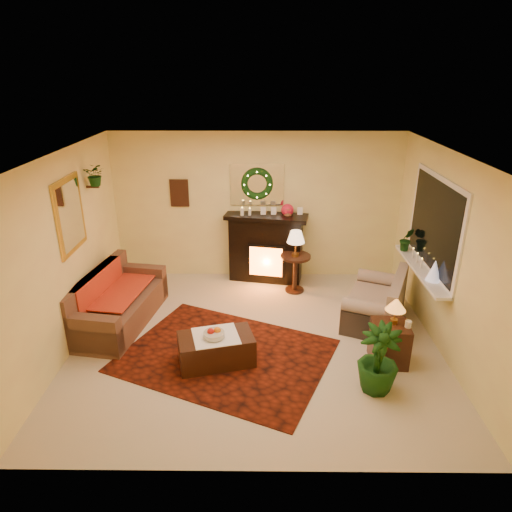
{
  "coord_description": "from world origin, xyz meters",
  "views": [
    {
      "loc": [
        0.06,
        -5.48,
        3.57
      ],
      "look_at": [
        0.0,
        0.35,
        1.15
      ],
      "focal_mm": 32.0,
      "sensor_mm": 36.0,
      "label": 1
    }
  ],
  "objects_px": {
    "loveseat": "(376,295)",
    "side_table_round": "(295,273)",
    "fireplace": "(266,251)",
    "coffee_table": "(216,349)",
    "sofa": "(118,297)",
    "end_table_square": "(389,344)"
  },
  "relations": [
    {
      "from": "sofa",
      "to": "side_table_round",
      "type": "distance_m",
      "value": 2.9
    },
    {
      "from": "sofa",
      "to": "fireplace",
      "type": "relative_size",
      "value": 1.47
    },
    {
      "from": "sofa",
      "to": "loveseat",
      "type": "distance_m",
      "value": 3.83
    },
    {
      "from": "sofa",
      "to": "coffee_table",
      "type": "relative_size",
      "value": 1.96
    },
    {
      "from": "loveseat",
      "to": "side_table_round",
      "type": "xyz_separation_m",
      "value": [
        -1.14,
        0.95,
        -0.09
      ]
    },
    {
      "from": "fireplace",
      "to": "loveseat",
      "type": "bearing_deg",
      "value": -30.39
    },
    {
      "from": "loveseat",
      "to": "side_table_round",
      "type": "bearing_deg",
      "value": 163.17
    },
    {
      "from": "fireplace",
      "to": "end_table_square",
      "type": "xyz_separation_m",
      "value": [
        1.57,
        -2.51,
        -0.28
      ]
    },
    {
      "from": "sofa",
      "to": "end_table_square",
      "type": "relative_size",
      "value": 3.34
    },
    {
      "from": "fireplace",
      "to": "side_table_round",
      "type": "distance_m",
      "value": 0.72
    },
    {
      "from": "sofa",
      "to": "side_table_round",
      "type": "relative_size",
      "value": 2.82
    },
    {
      "from": "fireplace",
      "to": "coffee_table",
      "type": "height_order",
      "value": "fireplace"
    },
    {
      "from": "sofa",
      "to": "loveseat",
      "type": "height_order",
      "value": "sofa"
    },
    {
      "from": "loveseat",
      "to": "end_table_square",
      "type": "relative_size",
      "value": 2.33
    },
    {
      "from": "side_table_round",
      "to": "coffee_table",
      "type": "xyz_separation_m",
      "value": [
        -1.16,
        -2.09,
        -0.12
      ]
    },
    {
      "from": "side_table_round",
      "to": "coffee_table",
      "type": "distance_m",
      "value": 2.39
    },
    {
      "from": "coffee_table",
      "to": "fireplace",
      "type": "bearing_deg",
      "value": 60.71
    },
    {
      "from": "fireplace",
      "to": "side_table_round",
      "type": "relative_size",
      "value": 1.91
    },
    {
      "from": "end_table_square",
      "to": "coffee_table",
      "type": "height_order",
      "value": "end_table_square"
    },
    {
      "from": "sofa",
      "to": "coffee_table",
      "type": "xyz_separation_m",
      "value": [
        1.53,
        -1.01,
        -0.22
      ]
    },
    {
      "from": "sofa",
      "to": "loveseat",
      "type": "bearing_deg",
      "value": 11.08
    },
    {
      "from": "loveseat",
      "to": "coffee_table",
      "type": "distance_m",
      "value": 2.57
    }
  ]
}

